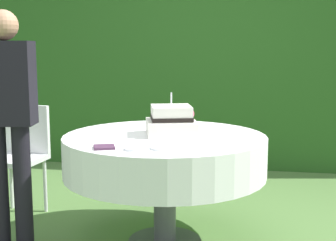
% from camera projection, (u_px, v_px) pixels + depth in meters
% --- Properties ---
extents(foliage_hedge, '(5.45, 0.42, 2.49)m').
position_uv_depth(foliage_hedge, '(201.00, 58.00, 5.44)').
color(foliage_hedge, '#28561E').
rests_on(foliage_hedge, ground_plane).
extents(cake_table, '(1.38, 1.38, 0.77)m').
position_uv_depth(cake_table, '(165.00, 155.00, 3.24)').
color(cake_table, '#4C4C51').
rests_on(cake_table, ground_plane).
extents(wedding_cake, '(0.41, 0.41, 0.29)m').
position_uv_depth(wedding_cake, '(172.00, 121.00, 3.24)').
color(wedding_cake, white).
rests_on(wedding_cake, cake_table).
extents(serving_plate_near, '(0.14, 0.14, 0.01)m').
position_uv_depth(serving_plate_near, '(162.00, 148.00, 2.79)').
color(serving_plate_near, white).
rests_on(serving_plate_near, cake_table).
extents(serving_plate_far, '(0.12, 0.12, 0.01)m').
position_uv_depth(serving_plate_far, '(134.00, 149.00, 2.76)').
color(serving_plate_far, white).
rests_on(serving_plate_far, cake_table).
extents(serving_plate_left, '(0.12, 0.12, 0.01)m').
position_uv_depth(serving_plate_left, '(176.00, 123.00, 3.73)').
color(serving_plate_left, white).
rests_on(serving_plate_left, cake_table).
extents(napkin_stack, '(0.16, 0.16, 0.01)m').
position_uv_depth(napkin_stack, '(104.00, 147.00, 2.80)').
color(napkin_stack, '#4C2D47').
rests_on(napkin_stack, cake_table).
extents(garden_chair, '(0.44, 0.44, 0.89)m').
position_uv_depth(garden_chair, '(21.00, 149.00, 3.86)').
color(garden_chair, white).
rests_on(garden_chair, ground_plane).
extents(standing_person, '(0.39, 0.26, 1.60)m').
position_uv_depth(standing_person, '(7.00, 113.00, 3.14)').
color(standing_person, black).
rests_on(standing_person, ground_plane).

